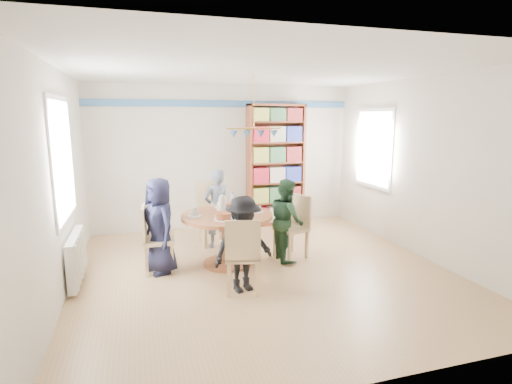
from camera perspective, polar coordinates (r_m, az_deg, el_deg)
name	(u,v)px	position (r m, az deg, el deg)	size (l,w,h in m)	color
ground	(264,271)	(5.65, 1.18, -11.27)	(5.00, 5.00, 0.00)	tan
room_shell	(230,148)	(6.02, -3.67, 6.27)	(5.00, 5.00, 5.00)	white
radiator	(77,257)	(5.63, -24.26, -8.52)	(0.12, 1.00, 0.60)	silver
dining_table	(227,227)	(5.74, -4.15, -5.05)	(1.30, 1.30, 0.75)	#945530
chair_left	(153,236)	(5.66, -14.53, -6.08)	(0.44, 0.44, 0.93)	tan
chair_right	(295,223)	(6.09, 5.60, -4.47)	(0.54, 0.54, 0.95)	tan
chair_far	(211,210)	(6.76, -6.41, -2.51)	(0.51, 0.51, 1.04)	tan
chair_near	(243,253)	(4.81, -1.89, -8.66)	(0.51, 0.51, 0.94)	tan
person_left	(160,226)	(5.59, -13.58, -4.70)	(0.64, 0.42, 1.32)	#161832
person_right	(287,220)	(5.93, 4.39, -3.97)	(0.59, 0.46, 1.22)	#1A341F
person_far	(217,208)	(6.54, -5.64, -2.32)	(0.47, 0.31, 1.28)	gray
person_near	(243,244)	(4.87, -1.84, -7.48)	(0.77, 0.44, 1.19)	black
bookshelf	(276,166)	(7.83, 2.81, 3.70)	(1.12, 0.34, 2.35)	brown
tableware	(225,210)	(5.69, -4.47, -2.51)	(1.11, 1.11, 0.29)	white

